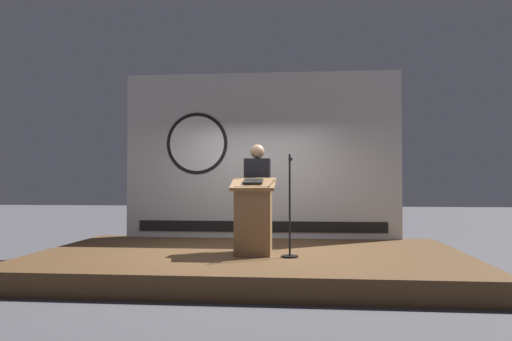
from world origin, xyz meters
TOP-DOWN VIEW (x-y plane):
  - ground_plane at (0.00, 0.00)m, footprint 40.00×40.00m
  - stage_platform at (0.00, 0.00)m, footprint 6.40×4.00m
  - banner_display at (-0.03, 1.85)m, footprint 5.22×0.12m
  - podium at (0.08, -0.35)m, footprint 0.64×0.49m
  - speaker_person at (0.10, 0.13)m, footprint 0.40×0.26m
  - microphone_stand at (0.62, -0.44)m, footprint 0.24×0.56m

SIDE VIEW (x-z plane):
  - ground_plane at x=0.00m, z-range 0.00..0.00m
  - stage_platform at x=0.00m, z-range 0.00..0.30m
  - microphone_stand at x=0.62m, z-range 0.09..1.54m
  - podium at x=0.08m, z-range 0.28..1.40m
  - speaker_person at x=0.10m, z-range 0.32..1.96m
  - banner_display at x=-0.03m, z-range 0.29..3.42m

